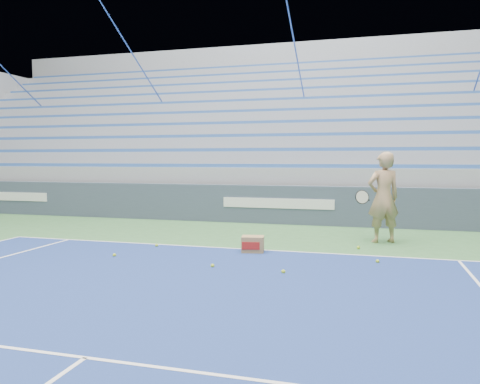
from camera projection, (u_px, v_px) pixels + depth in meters
The scene contains 10 objects.
sponsor_barrier at pixel (279, 205), 13.43m from camera, with size 30.00×0.32×1.10m.
bleachers at pixel (306, 146), 18.80m from camera, with size 31.00×9.15×7.30m.
tennis_player at pixel (383, 197), 10.36m from camera, with size 1.04×0.99×2.02m.
ball_box at pixel (253, 244), 9.30m from camera, with size 0.49×0.41×0.33m.
tennis_ball_0 at pixel (377, 261), 8.35m from camera, with size 0.07×0.07×0.07m, color #B4CE2A.
tennis_ball_1 at pixel (358, 247), 9.66m from camera, with size 0.07×0.07×0.07m, color #B4CE2A.
tennis_ball_2 at pixel (213, 266), 8.01m from camera, with size 0.07×0.07×0.07m, color #B4CE2A.
tennis_ball_3 at pixel (283, 272), 7.60m from camera, with size 0.07×0.07×0.07m, color #B4CE2A.
tennis_ball_4 at pixel (114, 255), 8.90m from camera, with size 0.07×0.07×0.07m, color #B4CE2A.
tennis_ball_5 at pixel (157, 245), 9.89m from camera, with size 0.07×0.07×0.07m, color #B4CE2A.
Camera 1 is at (2.53, 2.71, 1.87)m, focal length 35.00 mm.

